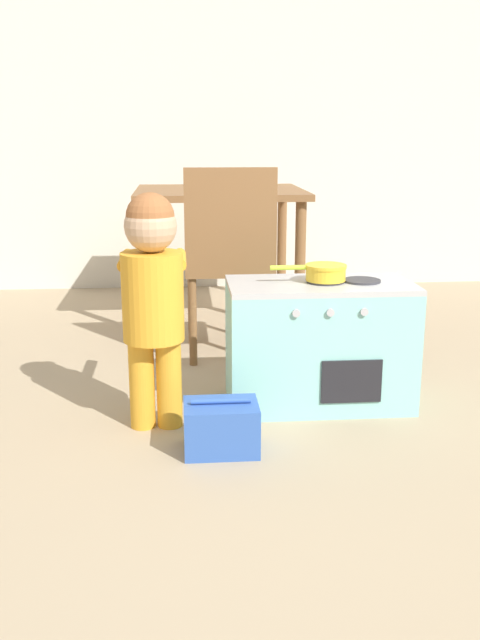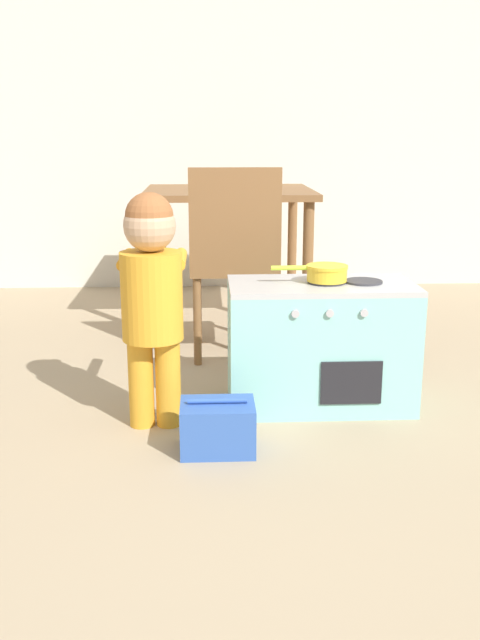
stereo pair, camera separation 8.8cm
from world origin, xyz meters
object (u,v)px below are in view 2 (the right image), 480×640
at_px(play_kitchen, 320,344).
at_px(cup_on_table, 256,180).
at_px(child_figure, 152,286).
at_px(dining_table, 229,209).
at_px(toy_basket, 218,427).
at_px(toy_pot, 326,272).
at_px(dining_chair_near, 234,259).

xyz_separation_m(play_kitchen, cup_on_table, (-0.15, 1.47, 0.53)).
xyz_separation_m(play_kitchen, child_figure, (-0.62, -0.17, 0.27)).
bearing_deg(dining_table, toy_basket, -93.20).
bearing_deg(cup_on_table, dining_table, -144.47).
height_order(toy_basket, cup_on_table, cup_on_table).
xyz_separation_m(child_figure, cup_on_table, (0.48, 1.65, 0.25)).
xyz_separation_m(toy_pot, dining_chair_near, (-0.32, 0.61, -0.05)).
bearing_deg(play_kitchen, cup_on_table, 95.71).
bearing_deg(dining_chair_near, toy_basket, -95.51).
height_order(toy_pot, cup_on_table, cup_on_table).
bearing_deg(toy_basket, play_kitchen, 44.98).
bearing_deg(play_kitchen, dining_table, 102.59).
xyz_separation_m(toy_pot, toy_basket, (-0.42, -0.40, -0.44)).
distance_m(play_kitchen, child_figure, 0.70).
bearing_deg(dining_table, toy_pot, -76.87).
xyz_separation_m(child_figure, dining_chair_near, (0.32, 0.78, -0.04)).
bearing_deg(cup_on_table, child_figure, -106.14).
bearing_deg(child_figure, toy_pot, 15.26).
relative_size(toy_pot, child_figure, 0.34).
relative_size(child_figure, dining_table, 0.92).
bearing_deg(toy_basket, cup_on_table, 82.24).
distance_m(toy_basket, dining_chair_near, 1.09).
distance_m(child_figure, cup_on_table, 1.73).
distance_m(dining_table, cup_on_table, 0.24).
distance_m(toy_basket, dining_table, 1.85).
bearing_deg(dining_chair_near, cup_on_table, 79.65).
xyz_separation_m(toy_basket, dining_chair_near, (0.10, 1.01, 0.39)).
distance_m(toy_pot, cup_on_table, 1.50).
height_order(dining_chair_near, cup_on_table, dining_chair_near).
bearing_deg(play_kitchen, toy_pot, 2.07).
bearing_deg(dining_table, dining_chair_near, -90.10).
height_order(toy_pot, dining_chair_near, dining_chair_near).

